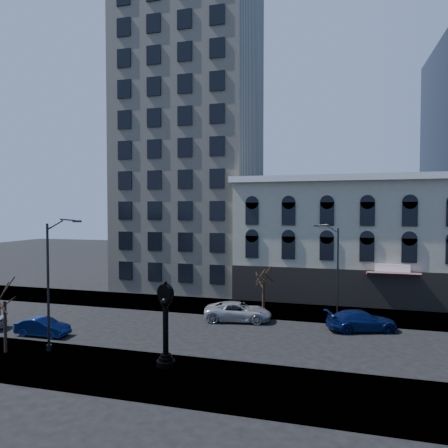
% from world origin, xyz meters
% --- Properties ---
extents(ground, '(160.00, 160.00, 0.00)m').
position_xyz_m(ground, '(0.00, 0.00, 0.00)').
color(ground, black).
rests_on(ground, ground).
extents(sidewalk_far, '(160.00, 6.00, 0.12)m').
position_xyz_m(sidewalk_far, '(0.00, 8.00, 0.06)').
color(sidewalk_far, '#9D998E').
rests_on(sidewalk_far, ground).
extents(sidewalk_near, '(160.00, 6.00, 0.12)m').
position_xyz_m(sidewalk_near, '(0.00, -8.00, 0.06)').
color(sidewalk_near, '#9D998E').
rests_on(sidewalk_near, ground).
extents(cream_tower, '(15.90, 15.40, 42.50)m').
position_xyz_m(cream_tower, '(-6.11, 18.88, 19.32)').
color(cream_tower, beige).
rests_on(cream_tower, ground).
extents(victorian_row, '(22.60, 11.19, 12.50)m').
position_xyz_m(victorian_row, '(12.00, 15.89, 6.00)').
color(victorian_row, '#AEA98F').
rests_on(victorian_row, ground).
extents(street_clock, '(1.12, 1.12, 4.95)m').
position_xyz_m(street_clock, '(1.41, -6.75, 2.36)').
color(street_clock, black).
rests_on(street_clock, sidewalk_near).
extents(street_lamp_near, '(2.19, 0.82, 8.66)m').
position_xyz_m(street_lamp_near, '(-6.21, -6.29, 6.66)').
color(street_lamp_near, black).
rests_on(street_lamp_near, sidewalk_near).
extents(street_lamp_far, '(1.94, 1.05, 8.00)m').
position_xyz_m(street_lamp_far, '(10.62, 6.25, 6.16)').
color(street_lamp_far, black).
rests_on(street_lamp_far, sidewalk_far).
extents(bare_tree_near, '(3.06, 3.06, 5.25)m').
position_xyz_m(bare_tree_near, '(-9.29, -7.42, 4.08)').
color(bare_tree_near, '#322319').
rests_on(bare_tree_near, sidewalk_near).
extents(bare_tree_far, '(2.71, 2.71, 4.65)m').
position_xyz_m(bare_tree_far, '(4.85, 6.84, 3.62)').
color(bare_tree_far, '#322319').
rests_on(bare_tree_far, sidewalk_far).
extents(car_near_b, '(3.96, 1.45, 1.30)m').
position_xyz_m(car_near_b, '(-9.62, -3.64, 0.65)').
color(car_near_b, '#0C194C').
rests_on(car_near_b, ground).
extents(car_far_a, '(5.85, 3.38, 1.53)m').
position_xyz_m(car_far_a, '(3.22, 3.93, 0.77)').
color(car_far_a, '#A5A8AD').
rests_on(car_far_a, ground).
extents(car_far_b, '(5.66, 3.69, 1.52)m').
position_xyz_m(car_far_b, '(12.89, 3.74, 0.76)').
color(car_far_b, '#0C194C').
rests_on(car_far_b, ground).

